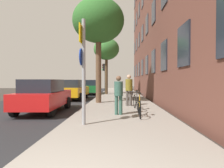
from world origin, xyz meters
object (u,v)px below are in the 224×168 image
sign_post (83,64)px  car_1 (73,89)px  bicycle_2 (132,93)px  car_2 (92,87)px  tree_far (106,50)px  pedestrian_0 (119,92)px  bicycle_3 (132,91)px  bicycle_0 (139,107)px  bicycle_1 (136,102)px  traffic_light (104,73)px  pedestrian_1 (129,88)px  car_0 (44,95)px  tree_near (98,22)px

sign_post → car_1: bearing=105.3°
bicycle_2 → car_2: size_ratio=0.38×
tree_far → pedestrian_0: bearing=-84.0°
sign_post → bicycle_3: (2.49, 12.80, -1.64)m
tree_far → bicycle_2: (2.43, -4.18, -4.37)m
tree_far → bicycle_0: size_ratio=3.37×
pedestrian_0 → bicycle_0: bearing=-21.1°
sign_post → car_2: size_ratio=0.80×
sign_post → bicycle_1: (2.08, 3.33, -1.61)m
traffic_light → tree_far: 2.79m
bicycle_0 → car_2: 14.03m
pedestrian_0 → bicycle_2: bearing=81.8°
bicycle_3 → bicycle_2: bearing=-93.2°
sign_post → pedestrian_0: 2.46m
traffic_light → pedestrian_1: bearing=-78.3°
pedestrian_0 → car_0: pedestrian_0 is taller
tree_far → bicycle_3: tree_far is taller
pedestrian_1 → bicycle_2: bearing=83.9°
sign_post → bicycle_2: (2.33, 9.91, -1.63)m
car_0 → tree_near: bearing=53.6°
bicycle_2 → car_1: (-4.89, -0.58, 0.35)m
traffic_light → bicycle_0: size_ratio=1.92×
tree_far → pedestrian_1: 10.21m
sign_post → bicycle_2: size_ratio=2.13×
tree_near → pedestrian_0: 6.32m
tree_near → car_2: 10.05m
tree_far → pedestrian_0: (1.27, -12.21, -3.80)m
traffic_light → tree_near: tree_near is taller
bicycle_2 → pedestrian_0: 8.13m
bicycle_3 → car_2: 4.88m
tree_near → pedestrian_1: size_ratio=3.79×
tree_near → car_0: bearing=-126.4°
sign_post → bicycle_2: sign_post is taller
traffic_light → bicycle_0: traffic_light is taller
bicycle_1 → bicycle_2: 6.59m
bicycle_0 → pedestrian_1: 3.29m
traffic_light → car_1: size_ratio=0.77×
bicycle_0 → bicycle_1: bicycle_1 is taller
tree_far → car_1: 6.70m
bicycle_1 → pedestrian_1: bearing=101.4°
bicycle_2 → sign_post: bearing=-103.2°
pedestrian_0 → car_2: size_ratio=0.38×
pedestrian_0 → car_2: 13.50m
bicycle_1 → bicycle_2: bicycle_1 is taller
tree_near → tree_far: size_ratio=1.14×
sign_post → pedestrian_1: (1.78, 4.78, -0.97)m
bicycle_0 → bicycle_1: size_ratio=1.05×
car_1 → car_2: size_ratio=1.01×
bicycle_1 → tree_far: bearing=101.4°
tree_near → bicycle_0: 7.15m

